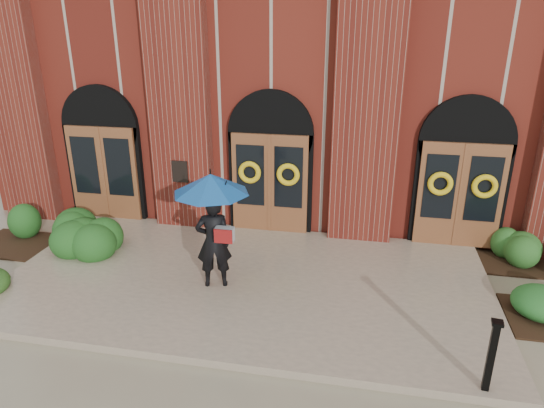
# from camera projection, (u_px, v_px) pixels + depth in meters

# --- Properties ---
(ground) EXTENTS (90.00, 90.00, 0.00)m
(ground) POSITION_uv_depth(u_px,v_px,m) (244.00, 288.00, 10.06)
(ground) COLOR gray
(ground) RESTS_ON ground
(landing) EXTENTS (10.00, 5.30, 0.15)m
(landing) POSITION_uv_depth(u_px,v_px,m) (246.00, 281.00, 10.17)
(landing) COLOR tan
(landing) RESTS_ON ground
(church_building) EXTENTS (16.20, 12.53, 7.00)m
(church_building) POSITION_uv_depth(u_px,v_px,m) (304.00, 72.00, 16.86)
(church_building) COLOR maroon
(church_building) RESTS_ON ground
(man_with_umbrella) EXTENTS (1.85, 1.85, 2.36)m
(man_with_umbrella) POSITION_uv_depth(u_px,v_px,m) (212.00, 209.00, 9.32)
(man_with_umbrella) COLOR black
(man_with_umbrella) RESTS_ON landing
(metal_post) EXTENTS (0.18, 0.18, 1.17)m
(metal_post) POSITION_uv_depth(u_px,v_px,m) (491.00, 354.00, 6.89)
(metal_post) COLOR black
(metal_post) RESTS_ON landing
(hedge_wall_left) EXTENTS (3.27, 1.31, 0.84)m
(hedge_wall_left) POSITION_uv_depth(u_px,v_px,m) (43.00, 232.00, 11.67)
(hedge_wall_left) COLOR #1E4D19
(hedge_wall_left) RESTS_ON ground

